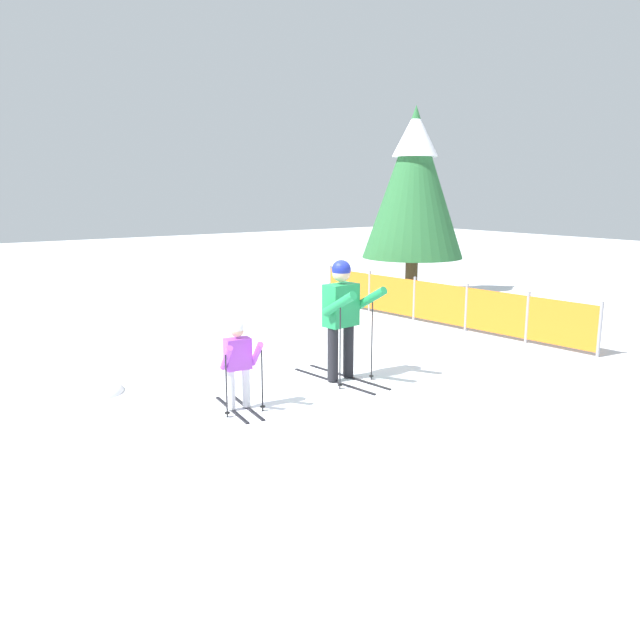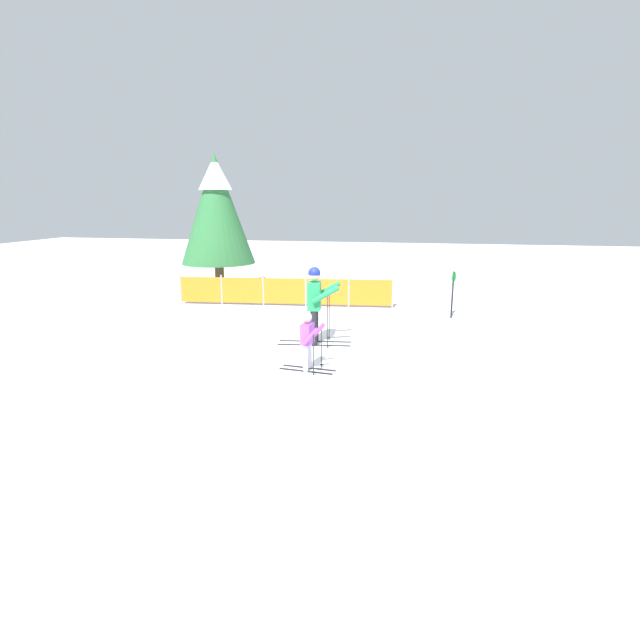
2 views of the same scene
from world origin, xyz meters
name	(u,v)px [view 1 (image 1 of 2)]	position (x,y,z in m)	size (l,w,h in m)	color
ground_plane	(323,379)	(0.00, 0.00, 0.00)	(60.00, 60.00, 0.00)	white
skier_adult	(342,309)	(0.22, 0.20, 1.10)	(1.77, 0.83, 1.84)	black
skier_child	(238,358)	(0.46, -1.70, 0.70)	(1.15, 0.56, 1.20)	black
safety_fence	(439,303)	(-1.66, 4.27, 0.49)	(6.93, 0.72, 0.98)	gray
conifer_far	(414,181)	(-4.77, 6.44, 3.08)	(2.69, 2.69, 4.99)	#4C3823
snow_mound	(96,392)	(-1.42, -3.02, 0.00)	(0.89, 0.76, 0.36)	white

